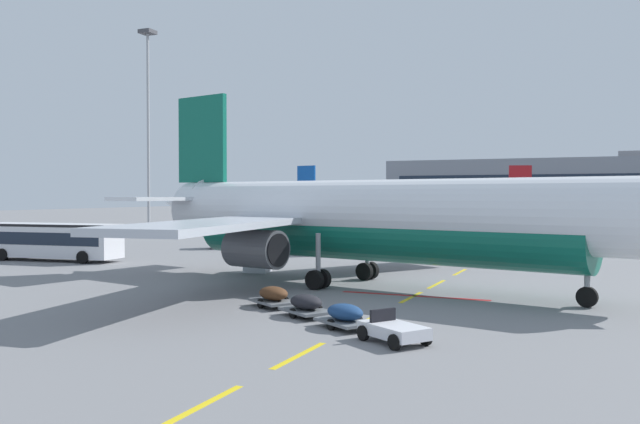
# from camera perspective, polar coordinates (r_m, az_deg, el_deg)

# --- Properties ---
(apron_paint_markings) EXTENTS (8.00, 96.84, 0.01)m
(apron_paint_markings) POSITION_cam_1_polar(r_m,az_deg,el_deg) (50.68, 12.60, -4.59)
(apron_paint_markings) COLOR yellow
(apron_paint_markings) RESTS_ON ground
(airliner_foreground) EXTENTS (34.56, 33.76, 12.20)m
(airliner_foreground) POSITION_cam_1_polar(r_m,az_deg,el_deg) (39.06, 3.78, -0.56)
(airliner_foreground) COLOR white
(airliner_foreground) RESTS_ON ground
(airliner_far_center) EXTENTS (27.96, 26.78, 10.08)m
(airliner_far_center) POSITION_cam_1_polar(r_m,az_deg,el_deg) (111.30, 11.11, 0.39)
(airliner_far_center) COLOR white
(airliner_far_center) RESTS_ON ground
(airliner_far_right) EXTENTS (29.68, 29.07, 10.45)m
(airliner_far_right) POSITION_cam_1_polar(r_m,az_deg,el_deg) (125.71, -5.41, 0.59)
(airliner_far_right) COLOR silver
(airliner_far_right) RESTS_ON ground
(apron_shuttle_bus) EXTENTS (12.23, 3.90, 3.00)m
(apron_shuttle_bus) POSITION_cam_1_polar(r_m,az_deg,el_deg) (58.39, -21.91, -2.14)
(apron_shuttle_bus) COLOR silver
(apron_shuttle_bus) RESTS_ON ground
(catering_truck) EXTENTS (7.12, 5.97, 3.14)m
(catering_truck) POSITION_cam_1_polar(r_m,az_deg,el_deg) (67.38, -6.31, -1.66)
(catering_truck) COLOR black
(catering_truck) RESTS_ON ground
(ground_power_truck) EXTENTS (7.38, 4.11, 3.14)m
(ground_power_truck) POSITION_cam_1_polar(r_m,az_deg,el_deg) (61.00, -1.07, -1.98)
(ground_power_truck) COLOR black
(ground_power_truck) RESTS_ON ground
(baggage_train) EXTENTS (10.41, 7.74, 1.14)m
(baggage_train) POSITION_cam_1_polar(r_m,az_deg,el_deg) (28.25, 0.43, -8.31)
(baggage_train) COLOR silver
(baggage_train) RESTS_ON ground
(uld_cargo_container) EXTENTS (1.87, 1.84, 1.60)m
(uld_cargo_container) POSITION_cam_1_polar(r_m,az_deg,el_deg) (46.41, -5.34, -4.13)
(uld_cargo_container) COLOR #B7BCC6
(uld_cargo_container) RESTS_ON ground
(apron_light_mast_near) EXTENTS (1.80, 1.80, 26.82)m
(apron_light_mast_near) POSITION_cam_1_polar(r_m,az_deg,el_deg) (91.48, -14.41, 8.47)
(apron_light_mast_near) COLOR slate
(apron_light_mast_near) RESTS_ON ground
(terminal_satellite) EXTENTS (83.63, 21.60, 15.05)m
(terminal_satellite) POSITION_cam_1_polar(r_m,az_deg,el_deg) (165.95, 20.70, 1.88)
(terminal_satellite) COLOR gray
(terminal_satellite) RESTS_ON ground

